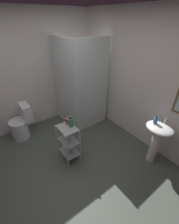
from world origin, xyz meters
TOP-DOWN VIEW (x-y plane):
  - ground_plane at (0.00, 0.00)m, footprint 4.20×4.20m
  - wall_back at (0.01, 1.85)m, footprint 4.20×0.14m
  - wall_left at (-1.85, 0.00)m, footprint 0.10×4.20m
  - shower_stall at (-1.23, 1.18)m, footprint 0.92×0.92m
  - pedestal_sink at (0.64, 1.52)m, footprint 0.46×0.37m
  - sink_faucet at (0.64, 1.64)m, footprint 0.03×0.03m
  - toilet at (-1.48, -0.20)m, footprint 0.37×0.49m
  - storage_cart at (-0.29, 0.31)m, footprint 0.38×0.28m
  - hand_soap_bottle at (0.55, 1.49)m, footprint 0.06×0.06m
  - body_wash_bottle_green at (-0.28, 0.38)m, footprint 0.07×0.07m
  - rinse_cup at (-0.39, 0.37)m, footprint 0.07×0.07m

SIDE VIEW (x-z plane):
  - ground_plane at x=0.00m, z-range -0.02..0.00m
  - toilet at x=-1.48m, z-range -0.07..0.69m
  - storage_cart at x=-0.29m, z-range 0.07..0.81m
  - shower_stall at x=-1.23m, z-range -0.54..1.46m
  - pedestal_sink at x=0.64m, z-range 0.17..0.98m
  - rinse_cup at x=-0.39m, z-range 0.74..0.85m
  - body_wash_bottle_green at x=-0.28m, z-range 0.73..0.93m
  - sink_faucet at x=0.64m, z-range 0.81..0.91m
  - hand_soap_bottle at x=0.55m, z-range 0.80..0.94m
  - wall_left at x=-1.85m, z-range 0.00..2.50m
  - wall_back at x=0.01m, z-range 0.00..2.50m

